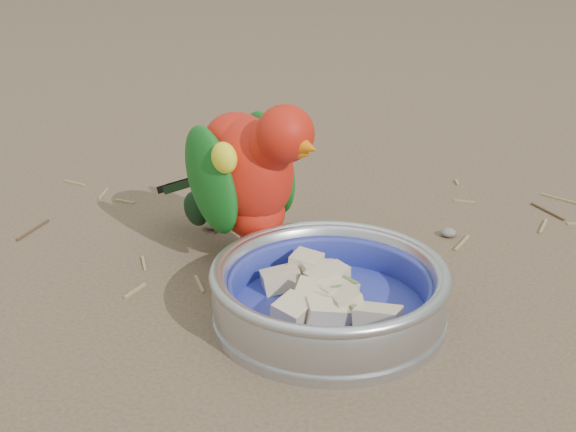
# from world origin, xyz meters

# --- Properties ---
(ground) EXTENTS (60.00, 60.00, 0.00)m
(ground) POSITION_xyz_m (0.00, 0.00, 0.00)
(ground) COLOR brown
(food_bowl) EXTENTS (0.24, 0.24, 0.02)m
(food_bowl) POSITION_xyz_m (-0.04, 0.03, 0.01)
(food_bowl) COLOR #B2B2BA
(food_bowl) RESTS_ON ground
(bowl_wall) EXTENTS (0.24, 0.24, 0.04)m
(bowl_wall) POSITION_xyz_m (-0.04, 0.03, 0.04)
(bowl_wall) COLOR #B2B2BA
(bowl_wall) RESTS_ON food_bowl
(fruit_wedges) EXTENTS (0.14, 0.14, 0.03)m
(fruit_wedges) POSITION_xyz_m (-0.04, 0.03, 0.03)
(fruit_wedges) COLOR #C7B490
(fruit_wedges) RESTS_ON food_bowl
(lory_parrot) EXTENTS (0.25, 0.25, 0.20)m
(lory_parrot) POSITION_xyz_m (-0.13, 0.16, 0.10)
(lory_parrot) COLOR #B71A0D
(lory_parrot) RESTS_ON ground
(ground_debris) EXTENTS (0.90, 0.80, 0.01)m
(ground_debris) POSITION_xyz_m (0.00, 0.09, 0.00)
(ground_debris) COLOR olive
(ground_debris) RESTS_ON ground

